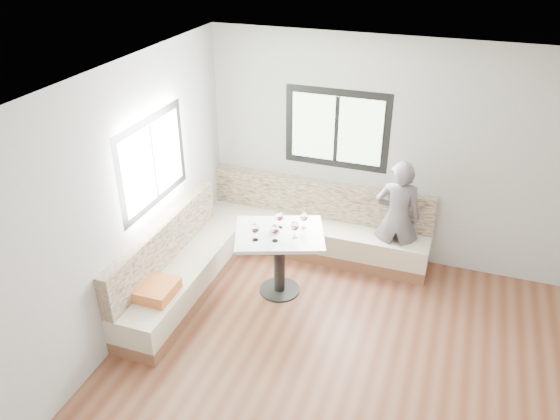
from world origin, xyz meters
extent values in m
cube|color=brown|center=(0.00, 0.00, 0.00)|extent=(5.00, 5.00, 0.01)
cube|color=white|center=(0.00, 0.00, 2.80)|extent=(5.00, 5.00, 0.01)
cube|color=#B7B7B2|center=(0.00, 2.50, 1.40)|extent=(5.00, 0.01, 2.80)
cube|color=#B7B7B2|center=(-2.50, 0.00, 1.40)|extent=(0.01, 5.00, 2.80)
cube|color=black|center=(-0.90, 2.49, 1.65)|extent=(1.30, 0.02, 1.00)
cube|color=black|center=(-2.49, 0.90, 1.65)|extent=(0.02, 1.30, 1.00)
cube|color=brown|center=(-1.05, 2.23, 0.08)|extent=(2.90, 0.55, 0.16)
cube|color=beige|center=(-1.05, 2.23, 0.30)|extent=(2.90, 0.55, 0.29)
cube|color=beige|center=(-1.05, 2.43, 0.70)|extent=(2.90, 0.14, 0.50)
cube|color=brown|center=(-2.23, 0.82, 0.08)|extent=(0.55, 2.25, 0.16)
cube|color=beige|center=(-2.23, 0.82, 0.30)|extent=(0.55, 2.25, 0.29)
cube|color=beige|center=(-2.43, 0.82, 0.70)|extent=(0.14, 2.25, 0.50)
cube|color=#D44D41|center=(-2.22, 0.24, 0.51)|extent=(0.43, 0.43, 0.13)
cylinder|color=black|center=(-1.21, 1.30, 0.01)|extent=(0.48, 0.48, 0.02)
cylinder|color=black|center=(-1.21, 1.30, 0.38)|extent=(0.13, 0.13, 0.76)
cube|color=silver|center=(-1.21, 1.30, 0.78)|extent=(1.19, 1.06, 0.04)
imported|color=slate|center=(-0.03, 2.19, 0.74)|extent=(0.57, 0.41, 1.49)
cylinder|color=white|center=(-1.26, 1.28, 0.83)|extent=(0.11, 0.11, 0.05)
sphere|color=black|center=(-1.24, 1.29, 0.84)|extent=(0.02, 0.02, 0.02)
sphere|color=black|center=(-1.27, 1.29, 0.84)|extent=(0.02, 0.02, 0.02)
sphere|color=black|center=(-1.26, 1.26, 0.84)|extent=(0.02, 0.02, 0.02)
cylinder|color=white|center=(-1.41, 1.06, 0.81)|extent=(0.07, 0.07, 0.01)
cylinder|color=white|center=(-1.41, 1.06, 0.86)|extent=(0.01, 0.01, 0.09)
ellipsoid|color=white|center=(-1.41, 1.06, 0.96)|extent=(0.09, 0.09, 0.11)
cylinder|color=#410305|center=(-1.41, 1.06, 0.93)|extent=(0.06, 0.06, 0.02)
cylinder|color=white|center=(-1.20, 1.11, 0.81)|extent=(0.07, 0.07, 0.01)
cylinder|color=white|center=(-1.20, 1.11, 0.86)|extent=(0.01, 0.01, 0.09)
ellipsoid|color=white|center=(-1.20, 1.11, 0.96)|extent=(0.09, 0.09, 0.11)
cylinder|color=#410305|center=(-1.20, 1.11, 0.93)|extent=(0.06, 0.06, 0.02)
cylinder|color=white|center=(-1.02, 1.25, 0.81)|extent=(0.07, 0.07, 0.01)
cylinder|color=white|center=(-1.02, 1.25, 0.86)|extent=(0.01, 0.01, 0.09)
ellipsoid|color=white|center=(-1.02, 1.25, 0.96)|extent=(0.09, 0.09, 0.11)
cylinder|color=#410305|center=(-1.02, 1.25, 0.93)|extent=(0.06, 0.06, 0.02)
cylinder|color=white|center=(-1.25, 1.40, 0.81)|extent=(0.07, 0.07, 0.01)
cylinder|color=white|center=(-1.25, 1.40, 0.86)|extent=(0.01, 0.01, 0.09)
ellipsoid|color=white|center=(-1.25, 1.40, 0.96)|extent=(0.09, 0.09, 0.11)
cylinder|color=#410305|center=(-1.25, 1.40, 0.93)|extent=(0.06, 0.06, 0.02)
cylinder|color=white|center=(-0.99, 1.48, 0.81)|extent=(0.07, 0.07, 0.01)
cylinder|color=white|center=(-0.99, 1.48, 0.86)|extent=(0.01, 0.01, 0.09)
ellipsoid|color=white|center=(-0.99, 1.48, 0.96)|extent=(0.09, 0.09, 0.11)
cylinder|color=#410305|center=(-0.99, 1.48, 0.93)|extent=(0.06, 0.06, 0.02)
camera|label=1|loc=(0.54, -3.63, 3.99)|focal=35.00mm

